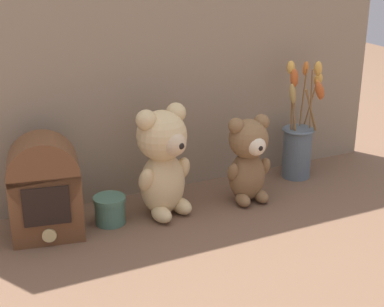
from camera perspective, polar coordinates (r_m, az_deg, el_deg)
name	(u,v)px	position (r m, az deg, el deg)	size (l,w,h in m)	color
ground_plane	(195,210)	(1.52, 0.32, -5.53)	(4.00, 4.00, 0.00)	brown
backdrop_wall	(167,45)	(1.54, -2.40, 10.46)	(1.30, 0.02, 0.79)	gray
teddy_bear_large	(163,160)	(1.44, -2.81, -0.59)	(0.16, 0.14, 0.28)	#DBBC84
teddy_bear_medium	(248,158)	(1.53, 5.50, -0.40)	(0.12, 0.12, 0.23)	olive
flower_vase	(298,142)	(1.71, 10.28, 1.14)	(0.12, 0.13, 0.35)	slate
vintage_radio	(45,188)	(1.39, -14.08, -3.22)	(0.18, 0.14, 0.25)	brown
decorative_tin_tall	(110,210)	(1.46, -7.97, -5.42)	(0.08, 0.08, 0.07)	#47705B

